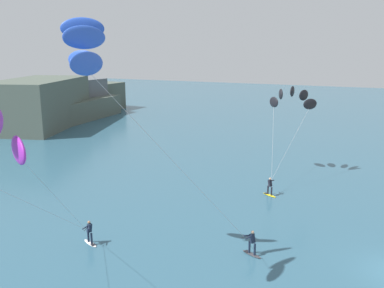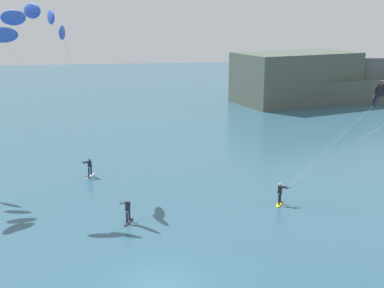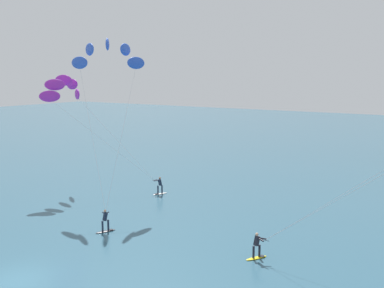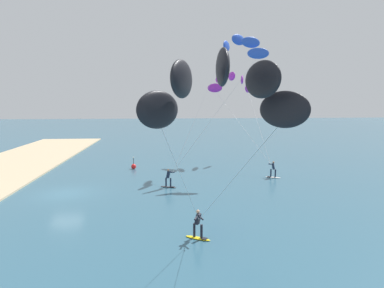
# 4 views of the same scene
# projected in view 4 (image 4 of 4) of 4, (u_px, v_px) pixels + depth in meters

# --- Properties ---
(ground_plane) EXTENTS (240.00, 240.00, 0.00)m
(ground_plane) POSITION_uv_depth(u_px,v_px,m) (66.00, 193.00, 27.57)
(ground_plane) COLOR #2D566B
(kitesurfer_nearshore) EXTENTS (9.77, 10.99, 14.56)m
(kitesurfer_nearshore) POSITION_uv_depth(u_px,v_px,m) (236.00, 52.00, 34.51)
(kitesurfer_nearshore) COLOR #333338
(kitesurfer_nearshore) RESTS_ON ground
(kitesurfer_mid_water) EXTENTS (9.36, 5.07, 9.15)m
(kitesurfer_mid_water) POSITION_uv_depth(u_px,v_px,m) (220.00, 101.00, 9.96)
(kitesurfer_mid_water) COLOR yellow
(kitesurfer_mid_water) RESTS_ON ground
(kitesurfer_far_out) EXTENTS (12.05, 6.14, 11.31)m
(kitesurfer_far_out) POSITION_uv_depth(u_px,v_px,m) (233.00, 85.00, 41.50)
(kitesurfer_far_out) COLOR white
(kitesurfer_far_out) RESTS_ON ground
(marker_buoy) EXTENTS (0.56, 0.56, 1.38)m
(marker_buoy) POSITION_uv_depth(u_px,v_px,m) (134.00, 166.00, 37.55)
(marker_buoy) COLOR red
(marker_buoy) RESTS_ON ground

